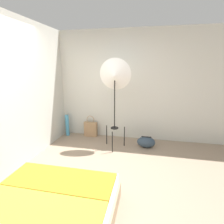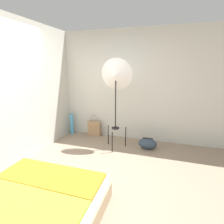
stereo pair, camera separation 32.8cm
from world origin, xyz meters
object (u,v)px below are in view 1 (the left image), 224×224
(duffel_bag, at_px, (146,142))
(photo_umbrella, at_px, (115,76))
(paper_roll, at_px, (67,125))
(tote_bag, at_px, (91,129))

(duffel_bag, bearing_deg, photo_umbrella, -168.34)
(photo_umbrella, relative_size, paper_roll, 3.52)
(photo_umbrella, height_order, duffel_bag, photo_umbrella)
(tote_bag, bearing_deg, duffel_bag, -14.53)
(duffel_bag, xyz_separation_m, paper_roll, (-2.04, 0.31, 0.15))
(paper_roll, bearing_deg, duffel_bag, -8.60)
(photo_umbrella, relative_size, duffel_bag, 4.84)
(paper_roll, bearing_deg, tote_bag, 5.55)
(photo_umbrella, height_order, paper_roll, photo_umbrella)
(photo_umbrella, bearing_deg, duffel_bag, 11.66)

